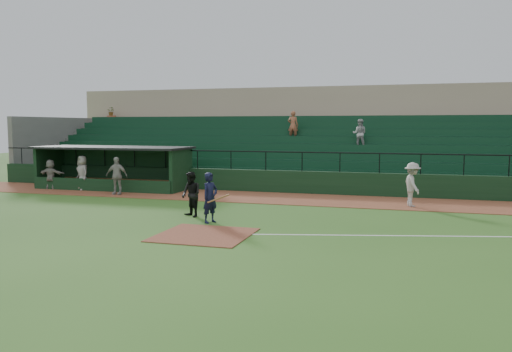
# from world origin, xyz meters

# --- Properties ---
(ground) EXTENTS (90.00, 90.00, 0.00)m
(ground) POSITION_xyz_m (0.00, 0.00, 0.00)
(ground) COLOR #305C1D
(ground) RESTS_ON ground
(warning_track) EXTENTS (40.00, 4.00, 0.03)m
(warning_track) POSITION_xyz_m (0.00, 8.00, 0.01)
(warning_track) COLOR brown
(warning_track) RESTS_ON ground
(home_plate_dirt) EXTENTS (3.00, 3.00, 0.03)m
(home_plate_dirt) POSITION_xyz_m (0.00, -1.00, 0.01)
(home_plate_dirt) COLOR brown
(home_plate_dirt) RESTS_ON ground
(foul_line) EXTENTS (17.49, 4.44, 0.01)m
(foul_line) POSITION_xyz_m (8.00, 1.20, 0.01)
(foul_line) COLOR white
(foul_line) RESTS_ON ground
(stadium_structure) EXTENTS (38.00, 13.08, 6.40)m
(stadium_structure) POSITION_xyz_m (-0.00, 16.46, 2.30)
(stadium_structure) COLOR black
(stadium_structure) RESTS_ON ground
(dugout) EXTENTS (8.90, 3.20, 2.42)m
(dugout) POSITION_xyz_m (-9.75, 9.56, 1.33)
(dugout) COLOR black
(dugout) RESTS_ON ground
(batter_at_plate) EXTENTS (1.14, 0.81, 1.88)m
(batter_at_plate) POSITION_xyz_m (-0.62, 1.11, 0.94)
(batter_at_plate) COLOR black
(batter_at_plate) RESTS_ON ground
(umpire) EXTENTS (1.10, 1.05, 1.79)m
(umpire) POSITION_xyz_m (-1.80, 2.05, 0.90)
(umpire) COLOR black
(umpire) RESTS_ON ground
(runner) EXTENTS (1.10, 1.43, 1.96)m
(runner) POSITION_xyz_m (6.60, 7.09, 1.01)
(runner) COLOR #A8A39D
(runner) RESTS_ON warning_track
(dugout_player_a) EXTENTS (1.21, 0.65, 1.96)m
(dugout_player_a) POSITION_xyz_m (-8.14, 6.87, 1.01)
(dugout_player_a) COLOR #9E9994
(dugout_player_a) RESTS_ON warning_track
(dugout_player_b) EXTENTS (1.11, 0.99, 1.92)m
(dugout_player_b) POSITION_xyz_m (-10.97, 7.95, 0.99)
(dugout_player_b) COLOR #9E9994
(dugout_player_b) RESTS_ON warning_track
(dugout_player_c) EXTENTS (1.56, 0.54, 1.67)m
(dugout_player_c) POSITION_xyz_m (-12.95, 7.79, 0.87)
(dugout_player_c) COLOR gray
(dugout_player_c) RESTS_ON warning_track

